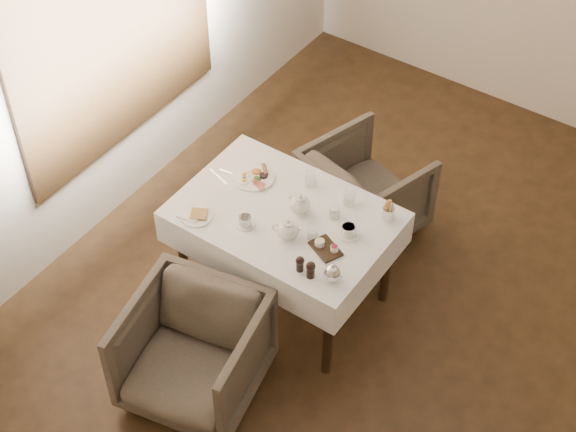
# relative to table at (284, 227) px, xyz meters

# --- Properties ---
(table) EXTENTS (1.28, 0.88, 0.75)m
(table) POSITION_rel_table_xyz_m (0.00, 0.00, 0.00)
(table) COLOR black
(table) RESTS_ON ground
(armchair_near) EXTENTS (0.87, 0.88, 0.68)m
(armchair_near) POSITION_rel_table_xyz_m (-0.02, -0.88, -0.30)
(armchair_near) COLOR #453D33
(armchair_near) RESTS_ON ground
(armchair_far) EXTENTS (0.88, 0.90, 0.66)m
(armchair_far) POSITION_rel_table_xyz_m (0.08, 0.84, -0.31)
(armchair_far) COLOR #453D33
(armchair_far) RESTS_ON ground
(breakfast_plate) EXTENTS (0.27, 0.27, 0.03)m
(breakfast_plate) POSITION_rel_table_xyz_m (-0.33, 0.15, 0.13)
(breakfast_plate) COLOR white
(breakfast_plate) RESTS_ON table
(side_plate) EXTENTS (0.20, 0.19, 0.02)m
(side_plate) POSITION_rel_table_xyz_m (-0.42, -0.32, 0.13)
(side_plate) COLOR white
(side_plate) RESTS_ON table
(teapot_centre) EXTENTS (0.19, 0.16, 0.14)m
(teapot_centre) POSITION_rel_table_xyz_m (0.07, 0.06, 0.18)
(teapot_centre) COLOR white
(teapot_centre) RESTS_ON table
(teapot_front) EXTENTS (0.22, 0.20, 0.14)m
(teapot_front) POSITION_rel_table_xyz_m (0.13, -0.15, 0.19)
(teapot_front) COLOR white
(teapot_front) RESTS_ON table
(creamer) EXTENTS (0.08, 0.08, 0.07)m
(creamer) POSITION_rel_table_xyz_m (0.26, 0.15, 0.16)
(creamer) COLOR white
(creamer) RESTS_ON table
(teacup_near) EXTENTS (0.12, 0.12, 0.06)m
(teacup_near) POSITION_rel_table_xyz_m (-0.14, -0.20, 0.14)
(teacup_near) COLOR white
(teacup_near) RESTS_ON table
(teacup_far) EXTENTS (0.13, 0.13, 0.07)m
(teacup_far) POSITION_rel_table_xyz_m (0.40, 0.07, 0.15)
(teacup_far) COLOR white
(teacup_far) RESTS_ON table
(glass_left) EXTENTS (0.09, 0.09, 0.10)m
(glass_left) POSITION_rel_table_xyz_m (-0.01, 0.30, 0.17)
(glass_left) COLOR silver
(glass_left) RESTS_ON table
(glass_mid) EXTENTS (0.08, 0.08, 0.09)m
(glass_mid) POSITION_rel_table_xyz_m (0.25, -0.07, 0.16)
(glass_mid) COLOR silver
(glass_mid) RESTS_ON table
(glass_right) EXTENTS (0.09, 0.09, 0.10)m
(glass_right) POSITION_rel_table_xyz_m (0.27, 0.29, 0.17)
(glass_right) COLOR silver
(glass_right) RESTS_ON table
(condiment_board) EXTENTS (0.22, 0.19, 0.05)m
(condiment_board) POSITION_rel_table_xyz_m (0.36, -0.11, 0.13)
(condiment_board) COLOR black
(condiment_board) RESTS_ON table
(pepper_mill_left) EXTENTS (0.06, 0.06, 0.10)m
(pepper_mill_left) POSITION_rel_table_xyz_m (0.33, -0.32, 0.17)
(pepper_mill_left) COLOR black
(pepper_mill_left) RESTS_ON table
(pepper_mill_right) EXTENTS (0.07, 0.07, 0.11)m
(pepper_mill_right) POSITION_rel_table_xyz_m (0.40, -0.32, 0.17)
(pepper_mill_right) COLOR black
(pepper_mill_right) RESTS_ON table
(silver_pot) EXTENTS (0.14, 0.12, 0.13)m
(silver_pot) POSITION_rel_table_xyz_m (0.51, -0.27, 0.18)
(silver_pot) COLOR white
(silver_pot) RESTS_ON table
(fries_cup) EXTENTS (0.07, 0.07, 0.15)m
(fries_cup) POSITION_rel_table_xyz_m (0.53, 0.31, 0.18)
(fries_cup) COLOR silver
(fries_cup) RESTS_ON table
(cutlery_fork) EXTENTS (0.17, 0.04, 0.00)m
(cutlery_fork) POSITION_rel_table_xyz_m (-0.47, 0.10, 0.12)
(cutlery_fork) COLOR silver
(cutlery_fork) RESTS_ON table
(cutlery_knife) EXTENTS (0.18, 0.06, 0.00)m
(cutlery_knife) POSITION_rel_table_xyz_m (-0.52, 0.03, 0.12)
(cutlery_knife) COLOR silver
(cutlery_knife) RESTS_ON table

